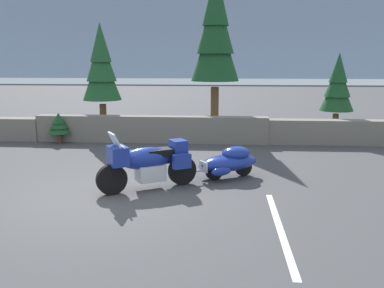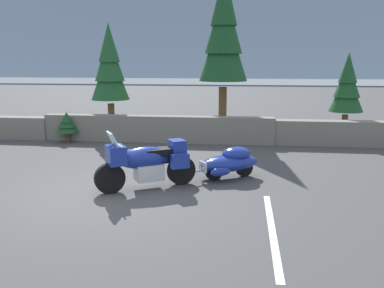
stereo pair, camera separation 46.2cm
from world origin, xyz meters
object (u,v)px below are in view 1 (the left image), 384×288
Objects in this scene: touring_motorcycle at (148,162)px; car_shaped_trailer at (230,161)px; pine_tree_secondary at (101,66)px; pine_tree_far_right at (338,85)px; pine_tree_tall at (215,31)px.

touring_motorcycle is 0.99× the size of car_shaped_trailer.
pine_tree_far_right is at bearing 1.61° from pine_tree_secondary.
touring_motorcycle is at bearing -130.31° from pine_tree_far_right.
pine_tree_tall is 4.44m from pine_tree_secondary.
pine_tree_tall is at bearing 169.62° from pine_tree_far_right.
touring_motorcycle is at bearing -66.38° from pine_tree_secondary.
pine_tree_secondary is (-4.13, -1.05, -1.27)m from pine_tree_tall.
car_shaped_trailer is 7.34m from pine_tree_tall.
pine_tree_far_right is (5.71, 6.73, 1.30)m from touring_motorcycle.
pine_tree_secondary is (-2.84, 6.49, 1.97)m from touring_motorcycle.
pine_tree_far_right is (8.54, 0.24, -0.67)m from pine_tree_secondary.
pine_tree_far_right is at bearing 55.38° from car_shaped_trailer.
pine_tree_far_right is (4.42, -0.81, -1.94)m from pine_tree_tall.
pine_tree_tall is 4.89m from pine_tree_far_right.
pine_tree_secondary reaches higher than touring_motorcycle.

